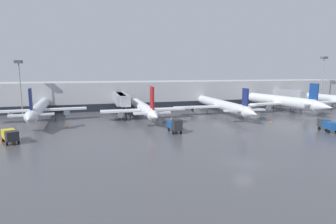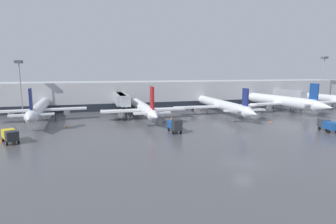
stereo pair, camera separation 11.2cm
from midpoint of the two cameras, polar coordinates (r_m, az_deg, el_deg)
The scene contains 15 objects.
ground_plane at distance 37.78m, azimuth 16.11°, elevation -10.62°, with size 320.00×320.00×0.00m, color #4C4C51.
terminal_building at distance 94.23m, azimuth -3.89°, elevation 3.94°, with size 160.00×31.77×9.00m.
parked_jet_0 at distance 68.61m, azimuth -5.38°, elevation 0.82°, with size 21.96×30.99×9.12m.
parked_jet_1 at distance 73.09m, azimuth -26.18°, elevation 0.78°, with size 22.47×37.25×9.03m.
parked_jet_3 at distance 89.46m, azimuth 23.39°, elevation 2.16°, with size 21.73×34.75×9.22m.
parked_jet_5 at distance 78.49m, azimuth 11.28°, elevation 1.57°, with size 27.98×39.18×8.42m.
service_truck_1 at distance 63.84m, azimuth 31.45°, elevation -2.37°, with size 2.85×5.16×2.37m.
service_truck_2 at distance 53.66m, azimuth 1.45°, elevation -2.81°, with size 1.91×5.04×2.91m.
service_truck_3 at distance 53.61m, azimuth -31.17°, elevation -4.27°, with size 3.91×5.53×2.32m.
traffic_cone_0 at distance 55.26m, azimuth -32.56°, elevation -5.16°, with size 0.40×0.40×0.70m.
traffic_cone_1 at distance 69.02m, azimuth 21.42°, elevation -1.91°, with size 0.39×0.39×0.58m.
traffic_cone_2 at distance 62.66m, azimuth -21.32°, elevation -2.93°, with size 0.41×0.41×0.58m.
traffic_cone_4 at distance 68.19m, azimuth 0.67°, elevation -1.35°, with size 0.51×0.51×0.76m.
apron_light_mast_1 at distance 82.80m, azimuth -29.70°, elevation 7.68°, with size 1.80×1.80×15.43m.
apron_light_mast_2 at distance 115.25m, azimuth 30.71°, elevation 8.45°, with size 1.80×1.80×17.96m.
Camera 1 is at (-19.26, -30.12, 12.27)m, focal length 28.00 mm.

